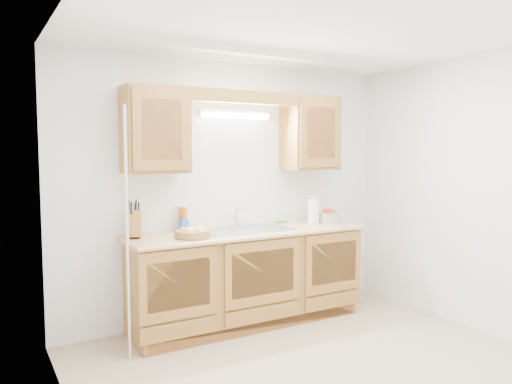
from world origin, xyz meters
TOP-DOWN VIEW (x-y plane):
  - room at (0.00, 0.00)m, footprint 3.52×3.50m
  - base_cabinets at (0.00, 1.20)m, footprint 2.20×0.60m
  - countertop at (0.00, 1.19)m, footprint 2.30×0.63m
  - upper_cabinet_left at (-0.83, 1.33)m, footprint 0.55×0.33m
  - upper_cabinet_right at (0.83, 1.33)m, footprint 0.55×0.33m
  - valance at (0.00, 1.19)m, footprint 2.20×0.05m
  - fluorescent_fixture at (0.00, 1.42)m, footprint 0.76×0.08m
  - sink at (0.00, 1.21)m, footprint 0.84×0.46m
  - wire_shelf_pole at (-1.20, 0.94)m, footprint 0.03×0.03m
  - outlet_plate at (0.95, 1.49)m, footprint 0.08×0.01m
  - fruit_basket at (-0.59, 1.08)m, footprint 0.31×0.31m
  - knife_block at (-1.03, 1.32)m, footprint 0.18×0.22m
  - orange_canister at (-0.54, 1.44)m, footprint 0.10×0.10m
  - soap_bottle at (-0.56, 1.38)m, footprint 0.10×0.10m
  - sponge at (0.54, 1.43)m, footprint 0.12×0.09m
  - paper_towel at (0.80, 1.22)m, footprint 0.15×0.15m
  - apple_bowl at (1.00, 1.24)m, footprint 0.33×0.33m

SIDE VIEW (x-z plane):
  - base_cabinets at x=0.00m, z-range 0.01..0.87m
  - sink at x=0.00m, z-range 0.65..1.01m
  - countertop at x=0.00m, z-range 0.86..0.90m
  - sponge at x=0.54m, z-range 0.90..0.92m
  - fruit_basket at x=-0.59m, z-range 0.89..0.99m
  - apple_bowl at x=1.00m, z-range 0.89..1.03m
  - soap_bottle at x=-0.56m, z-range 0.90..1.07m
  - wire_shelf_pole at x=-1.20m, z-range 0.00..2.00m
  - orange_canister at x=-0.54m, z-range 0.90..1.14m
  - knife_block at x=-1.03m, z-range 0.85..1.19m
  - paper_towel at x=0.80m, z-range 0.87..1.17m
  - outlet_plate at x=0.95m, z-range 1.09..1.21m
  - room at x=0.00m, z-range 0.00..2.50m
  - upper_cabinet_left at x=-0.83m, z-range 1.45..2.20m
  - upper_cabinet_right at x=0.83m, z-range 1.45..2.20m
  - fluorescent_fixture at x=0.00m, z-range 1.96..2.04m
  - valance at x=0.00m, z-range 2.08..2.20m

